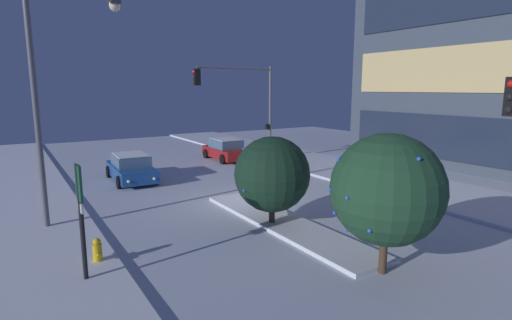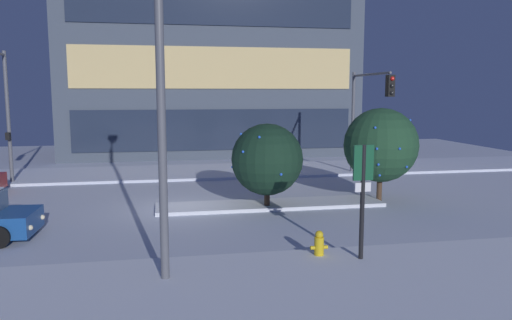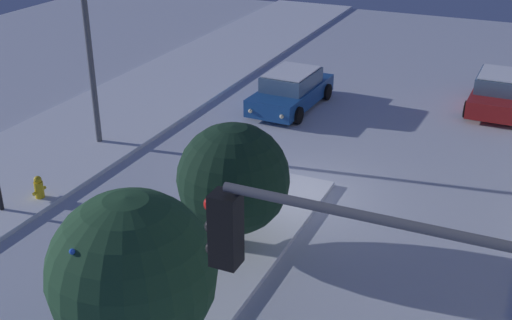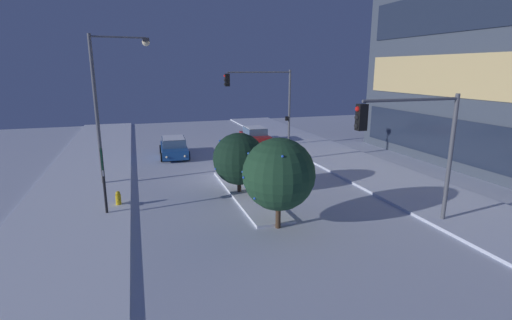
% 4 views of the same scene
% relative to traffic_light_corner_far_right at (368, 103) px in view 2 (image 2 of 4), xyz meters
% --- Properties ---
extents(ground, '(52.00, 52.00, 0.00)m').
position_rel_traffic_light_corner_far_right_xyz_m(ground, '(-9.72, -4.98, -3.96)').
color(ground, silver).
extents(curb_strip_near, '(52.00, 5.20, 0.14)m').
position_rel_traffic_light_corner_far_right_xyz_m(curb_strip_near, '(-9.72, -13.76, -3.89)').
color(curb_strip_near, silver).
rests_on(curb_strip_near, ground).
extents(curb_strip_far, '(52.00, 5.20, 0.14)m').
position_rel_traffic_light_corner_far_right_xyz_m(curb_strip_far, '(-9.72, 3.80, -3.89)').
color(curb_strip_far, silver).
rests_on(curb_strip_far, ground).
extents(median_strip, '(9.00, 1.80, 0.14)m').
position_rel_traffic_light_corner_far_right_xyz_m(median_strip, '(-6.21, -5.18, -3.89)').
color(median_strip, silver).
rests_on(median_strip, ground).
extents(traffic_light_corner_far_right, '(0.32, 4.86, 5.61)m').
position_rel_traffic_light_corner_far_right_xyz_m(traffic_light_corner_far_right, '(0.00, 0.00, 0.00)').
color(traffic_light_corner_far_right, '#565960').
rests_on(traffic_light_corner_far_right, ground).
extents(street_lamp_arched, '(0.70, 3.22, 8.42)m').
position_rel_traffic_light_corner_far_right_xyz_m(street_lamp_arched, '(-10.46, -11.84, 1.47)').
color(street_lamp_arched, '#565960').
rests_on(street_lamp_arched, ground).
extents(fire_hydrant, '(0.48, 0.26, 0.82)m').
position_rel_traffic_light_corner_far_right_xyz_m(fire_hydrant, '(-6.29, -11.71, -3.57)').
color(fire_hydrant, gold).
rests_on(fire_hydrant, ground).
extents(parking_info_sign, '(0.55, 0.12, 3.15)m').
position_rel_traffic_light_corner_far_right_xyz_m(parking_info_sign, '(-5.30, -12.19, -1.94)').
color(parking_info_sign, black).
rests_on(parking_info_sign, ground).
extents(decorated_tree_median, '(2.77, 2.77, 3.33)m').
position_rel_traffic_light_corner_far_right_xyz_m(decorated_tree_median, '(-6.43, -5.56, -2.02)').
color(decorated_tree_median, '#473323').
rests_on(decorated_tree_median, ground).
extents(decorated_tree_left_of_median, '(3.02, 3.09, 3.88)m').
position_rel_traffic_light_corner_far_right_xyz_m(decorated_tree_left_of_median, '(-1.61, -5.17, -1.60)').
color(decorated_tree_left_of_median, '#473323').
rests_on(decorated_tree_left_of_median, ground).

